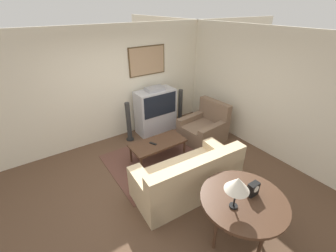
{
  "coord_description": "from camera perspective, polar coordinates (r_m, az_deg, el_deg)",
  "views": [
    {
      "loc": [
        -1.74,
        -2.86,
        3.07
      ],
      "look_at": [
        0.65,
        0.64,
        0.75
      ],
      "focal_mm": 24.0,
      "sensor_mm": 36.0,
      "label": 1
    }
  ],
  "objects": [
    {
      "name": "remote",
      "position": [
        4.79,
        -3.86,
        -4.46
      ],
      "size": [
        0.11,
        0.16,
        0.02
      ],
      "color": "black",
      "rests_on": "coffee_table"
    },
    {
      "name": "console_table",
      "position": [
        3.37,
        18.59,
        -17.93
      ],
      "size": [
        1.17,
        1.17,
        0.76
      ],
      "color": "#472D1E",
      "rests_on": "ground_plane"
    },
    {
      "name": "table_lamp",
      "position": [
        2.93,
        17.25,
        -14.01
      ],
      "size": [
        0.31,
        0.31,
        0.48
      ],
      "color": "black",
      "rests_on": "console_table"
    },
    {
      "name": "armchair",
      "position": [
        5.72,
        9.12,
        -0.69
      ],
      "size": [
        1.06,
        0.97,
        0.95
      ],
      "rotation": [
        0.0,
        0.0,
        -1.48
      ],
      "color": "brown",
      "rests_on": "ground_plane"
    },
    {
      "name": "couch",
      "position": [
        4.12,
        5.08,
        -13.06
      ],
      "size": [
        1.93,
        0.98,
        0.91
      ],
      "rotation": [
        0.0,
        0.0,
        3.08
      ],
      "color": "#CCB289",
      "rests_on": "ground_plane"
    },
    {
      "name": "wall_back",
      "position": [
        5.55,
        -14.52,
        9.84
      ],
      "size": [
        12.0,
        0.1,
        2.7
      ],
      "color": "beige",
      "rests_on": "ground_plane"
    },
    {
      "name": "tv",
      "position": [
        5.92,
        -3.18,
        3.88
      ],
      "size": [
        1.03,
        0.5,
        1.24
      ],
      "color": "#B7B7BC",
      "rests_on": "ground_plane"
    },
    {
      "name": "speaker_tower_left",
      "position": [
        5.62,
        -9.94,
        0.81
      ],
      "size": [
        0.2,
        0.2,
        1.02
      ],
      "color": "black",
      "rests_on": "ground_plane"
    },
    {
      "name": "ground_plane",
      "position": [
        4.54,
        -2.35,
        -13.87
      ],
      "size": [
        12.0,
        12.0,
        0.0
      ],
      "primitive_type": "plane",
      "color": "brown"
    },
    {
      "name": "mantel_clock",
      "position": [
        3.36,
        20.81,
        -14.74
      ],
      "size": [
        0.16,
        0.1,
        0.19
      ],
      "color": "black",
      "rests_on": "console_table"
    },
    {
      "name": "area_rug",
      "position": [
        5.12,
        -1.08,
        -8.03
      ],
      "size": [
        2.39,
        1.76,
        0.01
      ],
      "color": "brown",
      "rests_on": "ground_plane"
    },
    {
      "name": "coffee_table",
      "position": [
        4.87,
        -2.57,
        -4.58
      ],
      "size": [
        1.19,
        0.57,
        0.44
      ],
      "color": "#472D1E",
      "rests_on": "ground_plane"
    },
    {
      "name": "wall_right",
      "position": [
        5.49,
        21.48,
        8.48
      ],
      "size": [
        0.06,
        12.0,
        2.7
      ],
      "color": "beige",
      "rests_on": "ground_plane"
    },
    {
      "name": "speaker_tower_right",
      "position": [
        6.35,
        3.12,
        4.61
      ],
      "size": [
        0.2,
        0.2,
        1.02
      ],
      "color": "black",
      "rests_on": "ground_plane"
    }
  ]
}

